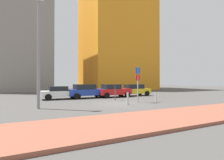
{
  "coord_description": "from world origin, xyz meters",
  "views": [
    {
      "loc": [
        -6.49,
        -12.42,
        1.86
      ],
      "look_at": [
        0.26,
        1.88,
        2.01
      ],
      "focal_mm": 26.42,
      "sensor_mm": 36.0,
      "label": 1
    }
  ],
  "objects_px": {
    "parking_meter": "(115,91)",
    "parked_car_yellow": "(134,90)",
    "parked_car_white": "(61,92)",
    "traffic_bollard_mid": "(156,97)",
    "parking_sign_post": "(138,80)",
    "parked_car_red": "(113,91)",
    "street_lamp": "(39,43)",
    "traffic_bollard_near": "(128,99)",
    "parked_car_blue": "(87,91)"
  },
  "relations": [
    {
      "from": "parking_meter",
      "to": "parked_car_yellow",
      "type": "bearing_deg",
      "value": 38.65
    },
    {
      "from": "parked_car_white",
      "to": "traffic_bollard_mid",
      "type": "xyz_separation_m",
      "value": [
        7.38,
        -6.35,
        -0.26
      ]
    },
    {
      "from": "parked_car_yellow",
      "to": "parking_sign_post",
      "type": "bearing_deg",
      "value": -120.21
    },
    {
      "from": "parked_car_red",
      "to": "street_lamp",
      "type": "xyz_separation_m",
      "value": [
        -8.29,
        -5.41,
        3.71
      ]
    },
    {
      "from": "parked_car_red",
      "to": "parked_car_yellow",
      "type": "xyz_separation_m",
      "value": [
        3.29,
        0.53,
        -0.0
      ]
    },
    {
      "from": "parked_car_white",
      "to": "parking_sign_post",
      "type": "bearing_deg",
      "value": -45.77
    },
    {
      "from": "traffic_bollard_near",
      "to": "traffic_bollard_mid",
      "type": "relative_size",
      "value": 1.11
    },
    {
      "from": "traffic_bollard_near",
      "to": "traffic_bollard_mid",
      "type": "distance_m",
      "value": 3.24
    },
    {
      "from": "parked_car_white",
      "to": "street_lamp",
      "type": "bearing_deg",
      "value": -112.02
    },
    {
      "from": "street_lamp",
      "to": "parked_car_red",
      "type": "bearing_deg",
      "value": 33.11
    },
    {
      "from": "parked_car_blue",
      "to": "traffic_bollard_mid",
      "type": "distance_m",
      "value": 7.77
    },
    {
      "from": "parked_car_red",
      "to": "parked_car_yellow",
      "type": "distance_m",
      "value": 3.33
    },
    {
      "from": "street_lamp",
      "to": "parking_meter",
      "type": "bearing_deg",
      "value": 18.0
    },
    {
      "from": "parked_car_white",
      "to": "parked_car_yellow",
      "type": "height_order",
      "value": "parked_car_yellow"
    },
    {
      "from": "traffic_bollard_mid",
      "to": "parked_car_red",
      "type": "bearing_deg",
      "value": 103.58
    },
    {
      "from": "parking_sign_post",
      "to": "traffic_bollard_near",
      "type": "xyz_separation_m",
      "value": [
        -1.57,
        -0.89,
        -1.48
      ]
    },
    {
      "from": "street_lamp",
      "to": "traffic_bollard_mid",
      "type": "bearing_deg",
      "value": -3.18
    },
    {
      "from": "parked_car_white",
      "to": "parked_car_blue",
      "type": "distance_m",
      "value": 2.74
    },
    {
      "from": "parked_car_white",
      "to": "parked_car_blue",
      "type": "relative_size",
      "value": 0.94
    },
    {
      "from": "parked_car_red",
      "to": "parked_car_blue",
      "type": "bearing_deg",
      "value": 175.05
    },
    {
      "from": "parked_car_red",
      "to": "parking_sign_post",
      "type": "xyz_separation_m",
      "value": [
        -0.21,
        -5.49,
        1.2
      ]
    },
    {
      "from": "parked_car_white",
      "to": "parking_sign_post",
      "type": "xyz_separation_m",
      "value": [
        5.73,
        -5.89,
        1.28
      ]
    },
    {
      "from": "parked_car_yellow",
      "to": "traffic_bollard_mid",
      "type": "xyz_separation_m",
      "value": [
        -1.86,
        -6.47,
        -0.33
      ]
    },
    {
      "from": "street_lamp",
      "to": "traffic_bollard_near",
      "type": "bearing_deg",
      "value": -8.47
    },
    {
      "from": "parked_car_yellow",
      "to": "parking_sign_post",
      "type": "distance_m",
      "value": 7.06
    },
    {
      "from": "traffic_bollard_mid",
      "to": "parked_car_yellow",
      "type": "bearing_deg",
      "value": 74.01
    },
    {
      "from": "parking_sign_post",
      "to": "parking_meter",
      "type": "bearing_deg",
      "value": 114.34
    },
    {
      "from": "parked_car_blue",
      "to": "traffic_bollard_near",
      "type": "relative_size",
      "value": 4.53
    },
    {
      "from": "parked_car_red",
      "to": "traffic_bollard_near",
      "type": "distance_m",
      "value": 6.63
    },
    {
      "from": "parking_meter",
      "to": "traffic_bollard_mid",
      "type": "distance_m",
      "value": 3.95
    },
    {
      "from": "parked_car_yellow",
      "to": "parking_sign_post",
      "type": "relative_size",
      "value": 1.36
    },
    {
      "from": "parked_car_red",
      "to": "traffic_bollard_mid",
      "type": "bearing_deg",
      "value": -76.42
    },
    {
      "from": "parking_sign_post",
      "to": "parked_car_red",
      "type": "bearing_deg",
      "value": 87.82
    },
    {
      "from": "parked_car_white",
      "to": "traffic_bollard_near",
      "type": "xyz_separation_m",
      "value": [
        4.17,
        -6.78,
        -0.21
      ]
    },
    {
      "from": "parked_car_yellow",
      "to": "parked_car_white",
      "type": "bearing_deg",
      "value": -179.23
    },
    {
      "from": "traffic_bollard_mid",
      "to": "parking_meter",
      "type": "bearing_deg",
      "value": 133.89
    },
    {
      "from": "parking_sign_post",
      "to": "parked_car_blue",
      "type": "bearing_deg",
      "value": 117.44
    },
    {
      "from": "parked_car_white",
      "to": "parked_car_blue",
      "type": "bearing_deg",
      "value": -2.62
    },
    {
      "from": "parked_car_white",
      "to": "street_lamp",
      "type": "distance_m",
      "value": 7.33
    },
    {
      "from": "parked_car_yellow",
      "to": "parked_car_red",
      "type": "bearing_deg",
      "value": -170.92
    },
    {
      "from": "parked_car_blue",
      "to": "street_lamp",
      "type": "height_order",
      "value": "street_lamp"
    },
    {
      "from": "traffic_bollard_near",
      "to": "parked_car_red",
      "type": "bearing_deg",
      "value": 74.43
    },
    {
      "from": "parking_sign_post",
      "to": "parking_meter",
      "type": "xyz_separation_m",
      "value": [
        -1.07,
        2.36,
        -1.03
      ]
    },
    {
      "from": "parking_meter",
      "to": "street_lamp",
      "type": "bearing_deg",
      "value": -162.0
    },
    {
      "from": "parked_car_yellow",
      "to": "street_lamp",
      "type": "relative_size",
      "value": 0.55
    },
    {
      "from": "parking_sign_post",
      "to": "traffic_bollard_near",
      "type": "height_order",
      "value": "parking_sign_post"
    },
    {
      "from": "parking_sign_post",
      "to": "parked_car_yellow",
      "type": "bearing_deg",
      "value": 59.79
    },
    {
      "from": "parked_car_red",
      "to": "parking_sign_post",
      "type": "distance_m",
      "value": 5.62
    },
    {
      "from": "parked_car_red",
      "to": "traffic_bollard_near",
      "type": "xyz_separation_m",
      "value": [
        -1.78,
        -6.38,
        -0.29
      ]
    },
    {
      "from": "parked_car_red",
      "to": "traffic_bollard_near",
      "type": "relative_size",
      "value": 4.03
    }
  ]
}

